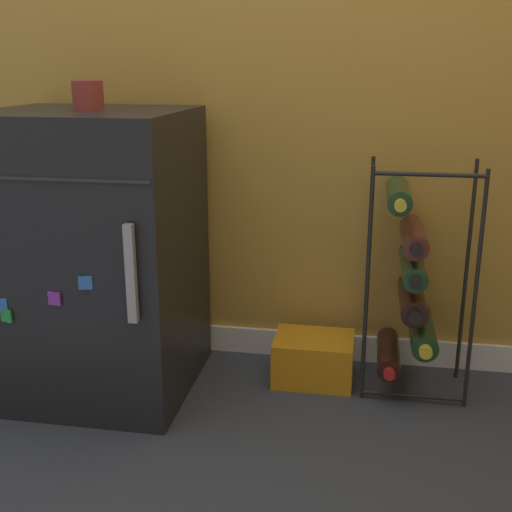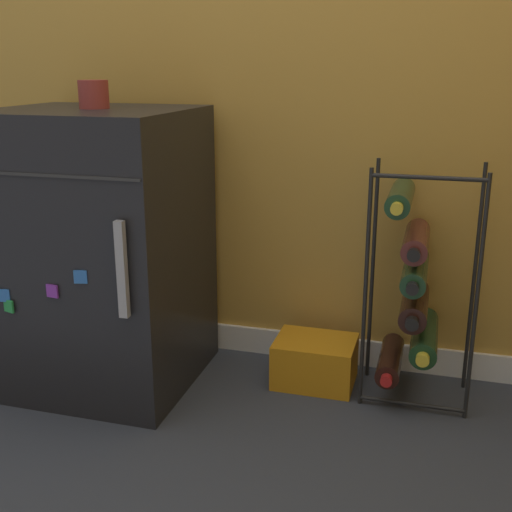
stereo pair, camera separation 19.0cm
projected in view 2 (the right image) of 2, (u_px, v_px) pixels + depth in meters
ground_plane at (252, 436)px, 1.75m from camera, size 14.00×14.00×0.00m
mini_fridge at (100, 250)px, 1.97m from camera, size 0.57×0.55×0.85m
wine_rack at (412, 289)px, 1.87m from camera, size 0.31×0.33×0.71m
soda_box at (315, 361)px, 2.02m from camera, size 0.25×0.19×0.14m
fridge_top_cup at (94, 94)px, 1.83m from camera, size 0.09×0.09×0.08m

